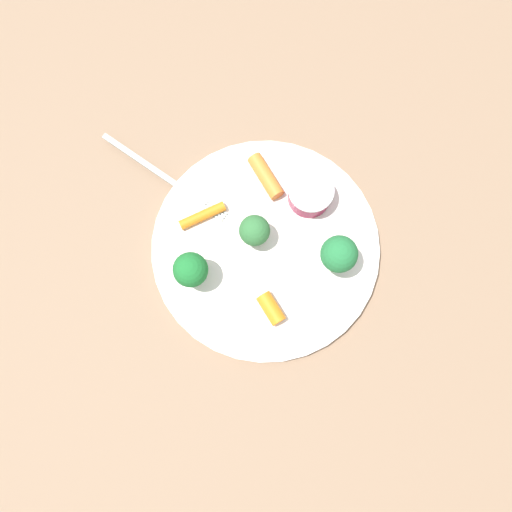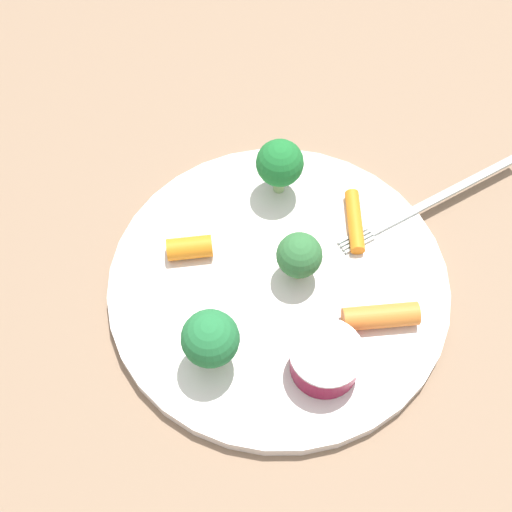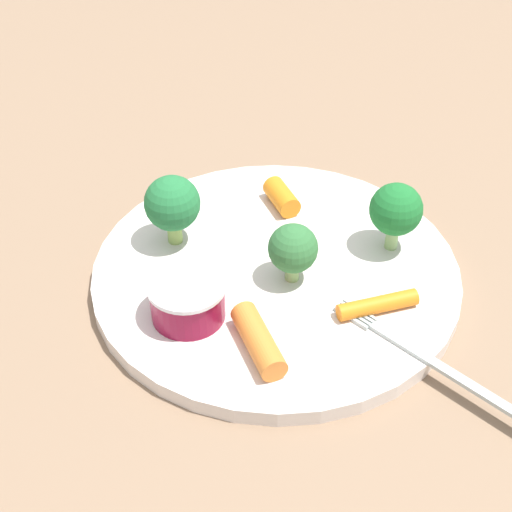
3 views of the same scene
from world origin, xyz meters
TOP-DOWN VIEW (x-y plane):
  - ground_plane at (0.00, 0.00)m, footprint 2.40×2.40m
  - plate at (0.00, 0.00)m, footprint 0.26×0.26m
  - sauce_cup at (0.07, 0.04)m, footprint 0.05×0.05m
  - broccoli_floret_0 at (0.07, -0.04)m, footprint 0.04×0.04m
  - broccoli_floret_1 at (-0.09, -0.01)m, footprint 0.04×0.04m
  - broccoli_floret_2 at (-0.01, 0.01)m, footprint 0.03×0.03m
  - carrot_stick_0 at (-0.02, -0.07)m, footprint 0.02×0.04m
  - carrot_stick_1 at (-0.06, 0.06)m, footprint 0.06×0.02m
  - carrot_stick_2 at (0.03, 0.08)m, footprint 0.03×0.06m
  - fork at (-0.08, 0.12)m, footprint 0.11×0.15m

SIDE VIEW (x-z plane):
  - ground_plane at x=0.00m, z-range 0.00..0.00m
  - plate at x=0.00m, z-range 0.00..0.01m
  - fork at x=-0.08m, z-range 0.01..0.01m
  - carrot_stick_1 at x=-0.06m, z-range 0.01..0.02m
  - carrot_stick_0 at x=-0.02m, z-range 0.01..0.03m
  - carrot_stick_2 at x=0.03m, z-range 0.01..0.03m
  - sauce_cup at x=0.07m, z-range 0.01..0.04m
  - broccoli_floret_2 at x=-0.01m, z-range 0.02..0.06m
  - broccoli_floret_0 at x=0.07m, z-range 0.02..0.07m
  - broccoli_floret_1 at x=-0.09m, z-range 0.02..0.07m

